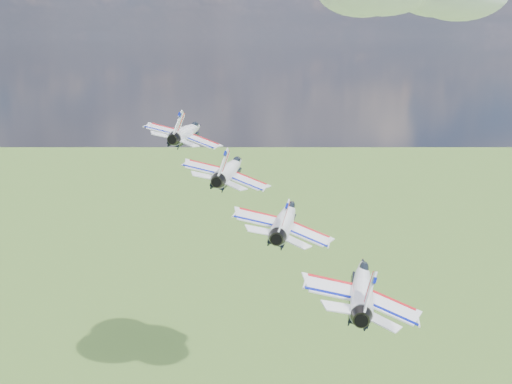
% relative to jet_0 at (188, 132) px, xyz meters
% --- Properties ---
extents(jet_0, '(10.57, 14.17, 6.52)m').
position_rel_jet_0_xyz_m(jet_0, '(0.00, 0.00, 0.00)').
color(jet_0, white).
extents(jet_1, '(10.57, 14.17, 6.52)m').
position_rel_jet_0_xyz_m(jet_1, '(7.83, -9.23, -2.70)').
color(jet_1, white).
extents(jet_2, '(10.57, 14.17, 6.52)m').
position_rel_jet_0_xyz_m(jet_2, '(15.65, -18.46, -5.41)').
color(jet_2, silver).
extents(jet_3, '(10.57, 14.17, 6.52)m').
position_rel_jet_0_xyz_m(jet_3, '(23.48, -27.69, -8.11)').
color(jet_3, white).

